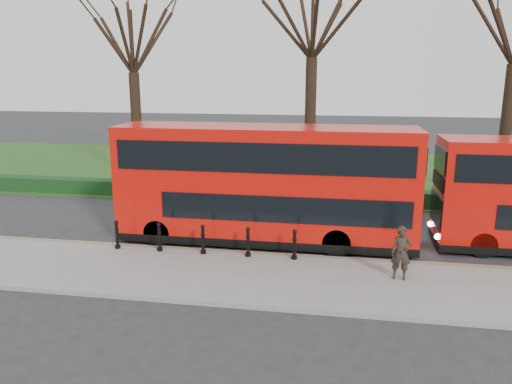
# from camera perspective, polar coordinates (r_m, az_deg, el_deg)

# --- Properties ---
(ground) EXTENTS (120.00, 120.00, 0.00)m
(ground) POSITION_cam_1_polar(r_m,az_deg,el_deg) (18.84, -2.17, -6.20)
(ground) COLOR #28282B
(ground) RESTS_ON ground
(pavement) EXTENTS (60.00, 4.00, 0.15)m
(pavement) POSITION_cam_1_polar(r_m,az_deg,el_deg) (16.09, -4.39, -9.48)
(pavement) COLOR gray
(pavement) RESTS_ON ground
(kerb) EXTENTS (60.00, 0.25, 0.16)m
(kerb) POSITION_cam_1_polar(r_m,az_deg,el_deg) (17.90, -2.83, -7.03)
(kerb) COLOR slate
(kerb) RESTS_ON ground
(grass_verge) EXTENTS (60.00, 18.00, 0.06)m
(grass_verge) POSITION_cam_1_polar(r_m,az_deg,el_deg) (33.17, 3.14, 2.49)
(grass_verge) COLOR #224617
(grass_verge) RESTS_ON ground
(hedge) EXTENTS (60.00, 0.90, 0.80)m
(hedge) POSITION_cam_1_polar(r_m,az_deg,el_deg) (25.15, 0.99, -0.19)
(hedge) COLOR black
(hedge) RESTS_ON ground
(yellow_line_outer) EXTENTS (60.00, 0.10, 0.01)m
(yellow_line_outer) POSITION_cam_1_polar(r_m,az_deg,el_deg) (18.20, -2.63, -6.91)
(yellow_line_outer) COLOR yellow
(yellow_line_outer) RESTS_ON ground
(yellow_line_inner) EXTENTS (60.00, 0.10, 0.01)m
(yellow_line_inner) POSITION_cam_1_polar(r_m,az_deg,el_deg) (18.38, -2.49, -6.70)
(yellow_line_inner) COLOR yellow
(yellow_line_inner) RESTS_ON ground
(tree_left) EXTENTS (7.39, 7.39, 11.55)m
(tree_left) POSITION_cam_1_polar(r_m,az_deg,el_deg) (29.82, -14.03, 17.05)
(tree_left) COLOR black
(tree_left) RESTS_ON ground
(tree_mid) EXTENTS (8.29, 8.29, 12.95)m
(tree_mid) POSITION_cam_1_polar(r_m,az_deg,el_deg) (27.58, 6.52, 19.81)
(tree_mid) COLOR black
(tree_mid) RESTS_ON ground
(bollard_row) EXTENTS (6.56, 0.15, 1.00)m
(bollard_row) POSITION_cam_1_polar(r_m,az_deg,el_deg) (17.60, -6.08, -5.47)
(bollard_row) COLOR black
(bollard_row) RESTS_ON pavement
(bus_lead) EXTENTS (11.12, 2.55, 4.42)m
(bus_lead) POSITION_cam_1_polar(r_m,az_deg,el_deg) (18.70, 1.05, 0.77)
(bus_lead) COLOR red
(bus_lead) RESTS_ON ground
(pedestrian) EXTENTS (0.64, 0.45, 1.68)m
(pedestrian) POSITION_cam_1_polar(r_m,az_deg,el_deg) (15.93, 16.27, -6.72)
(pedestrian) COLOR #2D241C
(pedestrian) RESTS_ON pavement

